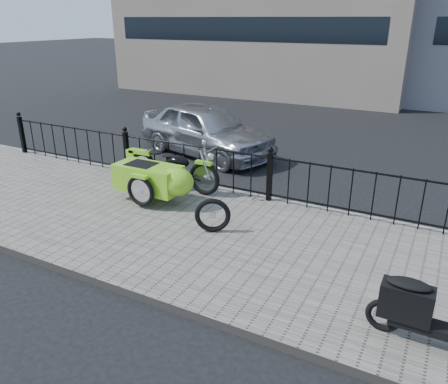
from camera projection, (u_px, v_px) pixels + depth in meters
The scene contains 8 objects.
ground at pixel (239, 232), 7.55m from camera, with size 120.00×120.00×0.00m, color black.
sidewalk at pixel (226, 241), 7.11m from camera, with size 30.00×3.80×0.12m, color #676257.
curb at pixel (271, 200), 8.71m from camera, with size 30.00×0.10×0.12m, color gray.
iron_fence at pixel (269, 178), 8.40m from camera, with size 14.11×0.11×1.08m.
motorcycle_sidecar at pixel (160, 177), 8.42m from camera, with size 2.28×1.48×0.98m.
scooter at pixel (430, 313), 4.65m from camera, with size 1.51×0.44×1.02m.
spare_tire at pixel (213, 215), 7.18m from camera, with size 0.60×0.60×0.09m, color black.
sedan_car at pixel (206, 130), 11.59m from camera, with size 1.63×4.05×1.38m, color #ABAEB2.
Camera 1 is at (2.93, -6.09, 3.44)m, focal length 35.00 mm.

